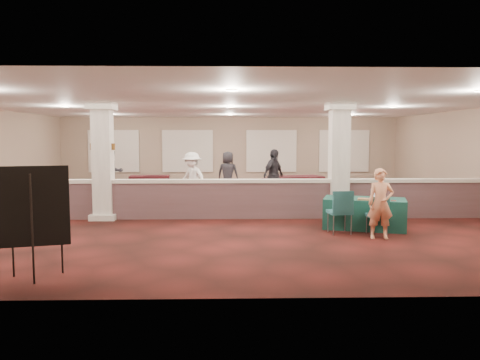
{
  "coord_description": "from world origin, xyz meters",
  "views": [
    {
      "loc": [
        -0.08,
        -14.37,
        2.25
      ],
      "look_at": [
        0.24,
        -2.0,
        1.12
      ],
      "focal_mm": 35.0,
      "sensor_mm": 36.0,
      "label": 1
    }
  ],
  "objects_px": {
    "attendee_c": "(274,176)",
    "far_table_front_center": "(289,194)",
    "conf_chair_side": "(341,208)",
    "easel_board": "(34,208)",
    "far_table_front_left": "(72,189)",
    "attendee_d": "(228,174)",
    "woman": "(381,204)",
    "far_table_back_right": "(296,186)",
    "far_table_back_left": "(150,183)",
    "attendee_b": "(192,178)",
    "conf_chair_main": "(378,212)",
    "far_table_back_center": "(283,188)",
    "far_table_front_right": "(425,195)",
    "attendee_a": "(112,172)",
    "near_table": "(364,213)"
  },
  "relations": [
    {
      "from": "attendee_c",
      "to": "far_table_front_center",
      "type": "bearing_deg",
      "value": -81.47
    },
    {
      "from": "conf_chair_side",
      "to": "easel_board",
      "type": "relative_size",
      "value": 0.57
    },
    {
      "from": "far_table_front_left",
      "to": "attendee_d",
      "type": "bearing_deg",
      "value": 4.94
    },
    {
      "from": "far_table_front_center",
      "to": "attendee_d",
      "type": "xyz_separation_m",
      "value": [
        -2.08,
        2.06,
        0.54
      ]
    },
    {
      "from": "woman",
      "to": "far_table_front_center",
      "type": "relative_size",
      "value": 0.98
    },
    {
      "from": "far_table_front_center",
      "to": "far_table_back_right",
      "type": "xyz_separation_m",
      "value": [
        0.5,
        1.76,
        0.07
      ]
    },
    {
      "from": "far_table_back_left",
      "to": "attendee_b",
      "type": "distance_m",
      "value": 4.3
    },
    {
      "from": "attendee_b",
      "to": "conf_chair_main",
      "type": "bearing_deg",
      "value": -9.12
    },
    {
      "from": "far_table_back_right",
      "to": "attendee_d",
      "type": "bearing_deg",
      "value": 173.37
    },
    {
      "from": "conf_chair_main",
      "to": "far_table_back_center",
      "type": "height_order",
      "value": "conf_chair_main"
    },
    {
      "from": "conf_chair_side",
      "to": "attendee_d",
      "type": "relative_size",
      "value": 0.6
    },
    {
      "from": "easel_board",
      "to": "far_table_front_center",
      "type": "relative_size",
      "value": 1.13
    },
    {
      "from": "far_table_front_left",
      "to": "attendee_d",
      "type": "relative_size",
      "value": 0.98
    },
    {
      "from": "far_table_front_right",
      "to": "attendee_c",
      "type": "distance_m",
      "value": 5.09
    },
    {
      "from": "conf_chair_main",
      "to": "conf_chair_side",
      "type": "height_order",
      "value": "conf_chair_side"
    },
    {
      "from": "conf_chair_main",
      "to": "attendee_a",
      "type": "bearing_deg",
      "value": 138.27
    },
    {
      "from": "woman",
      "to": "far_table_back_center",
      "type": "xyz_separation_m",
      "value": [
        -1.32,
        7.36,
        -0.44
      ]
    },
    {
      "from": "far_table_back_right",
      "to": "attendee_b",
      "type": "relative_size",
      "value": 1.12
    },
    {
      "from": "woman",
      "to": "attendee_b",
      "type": "bearing_deg",
      "value": 133.75
    },
    {
      "from": "far_table_front_left",
      "to": "far_table_back_right",
      "type": "bearing_deg",
      "value": 1.37
    },
    {
      "from": "far_table_front_right",
      "to": "attendee_c",
      "type": "bearing_deg",
      "value": 171.43
    },
    {
      "from": "far_table_front_center",
      "to": "attendee_c",
      "type": "bearing_deg",
      "value": 148.8
    },
    {
      "from": "far_table_front_right",
      "to": "far_table_back_right",
      "type": "height_order",
      "value": "far_table_back_right"
    },
    {
      "from": "far_table_back_center",
      "to": "attendee_a",
      "type": "relative_size",
      "value": 0.95
    },
    {
      "from": "near_table",
      "to": "far_table_back_right",
      "type": "bearing_deg",
      "value": 114.74
    },
    {
      "from": "conf_chair_main",
      "to": "far_table_front_left",
      "type": "bearing_deg",
      "value": 146.22
    },
    {
      "from": "easel_board",
      "to": "far_table_front_left",
      "type": "bearing_deg",
      "value": 90.58
    },
    {
      "from": "attendee_d",
      "to": "far_table_back_center",
      "type": "bearing_deg",
      "value": -171.8
    },
    {
      "from": "far_table_back_left",
      "to": "attendee_c",
      "type": "bearing_deg",
      "value": -35.18
    },
    {
      "from": "far_table_front_left",
      "to": "far_table_back_left",
      "type": "height_order",
      "value": "far_table_front_left"
    },
    {
      "from": "easel_board",
      "to": "attendee_d",
      "type": "height_order",
      "value": "easel_board"
    },
    {
      "from": "far_table_front_left",
      "to": "far_table_back_right",
      "type": "distance_m",
      "value": 8.37
    },
    {
      "from": "far_table_back_right",
      "to": "attendee_c",
      "type": "height_order",
      "value": "attendee_c"
    },
    {
      "from": "far_table_back_right",
      "to": "attendee_c",
      "type": "xyz_separation_m",
      "value": [
        -1.0,
        -1.46,
        0.53
      ]
    },
    {
      "from": "attendee_c",
      "to": "easel_board",
      "type": "bearing_deg",
      "value": -168.26
    },
    {
      "from": "far_table_front_right",
      "to": "conf_chair_main",
      "type": "bearing_deg",
      "value": -123.02
    },
    {
      "from": "attendee_c",
      "to": "attendee_d",
      "type": "bearing_deg",
      "value": 81.64
    },
    {
      "from": "far_table_front_left",
      "to": "far_table_back_center",
      "type": "xyz_separation_m",
      "value": [
        7.86,
        0.2,
        0.0
      ]
    },
    {
      "from": "far_table_front_right",
      "to": "attendee_b",
      "type": "distance_m",
      "value": 7.83
    },
    {
      "from": "attendee_a",
      "to": "attendee_d",
      "type": "xyz_separation_m",
      "value": [
        4.53,
        -0.5,
        -0.03
      ]
    },
    {
      "from": "far_table_front_left",
      "to": "far_table_front_right",
      "type": "height_order",
      "value": "far_table_front_right"
    },
    {
      "from": "far_table_back_center",
      "to": "attendee_c",
      "type": "xyz_separation_m",
      "value": [
        -0.5,
        -1.46,
        0.58
      ]
    },
    {
      "from": "far_table_back_center",
      "to": "far_table_back_right",
      "type": "height_order",
      "value": "far_table_back_right"
    },
    {
      "from": "attendee_a",
      "to": "attendee_b",
      "type": "relative_size",
      "value": 1.01
    },
    {
      "from": "attendee_a",
      "to": "attendee_c",
      "type": "height_order",
      "value": "attendee_c"
    },
    {
      "from": "far_table_back_center",
      "to": "attendee_d",
      "type": "relative_size",
      "value": 0.98
    },
    {
      "from": "far_table_front_left",
      "to": "far_table_front_center",
      "type": "bearing_deg",
      "value": -11.25
    },
    {
      "from": "easel_board",
      "to": "attendee_d",
      "type": "xyz_separation_m",
      "value": [
        3.06,
        10.5,
        -0.29
      ]
    },
    {
      "from": "conf_chair_side",
      "to": "attendee_b",
      "type": "bearing_deg",
      "value": 121.78
    },
    {
      "from": "near_table",
      "to": "far_table_back_center",
      "type": "relative_size",
      "value": 1.15
    }
  ]
}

